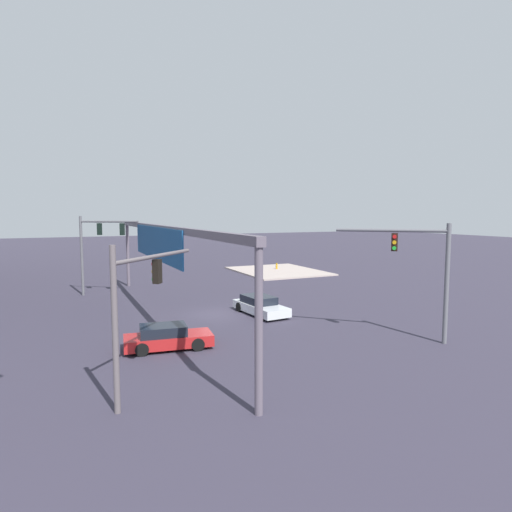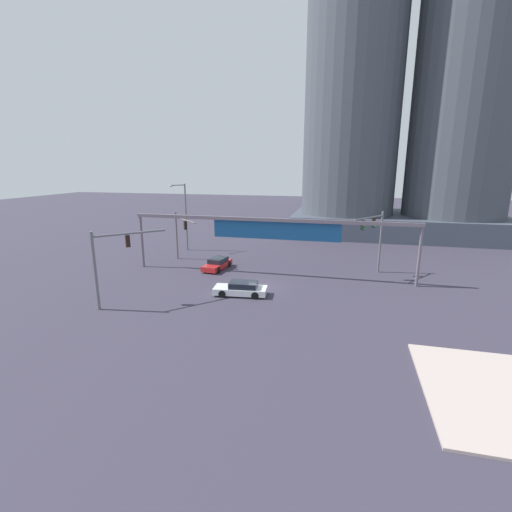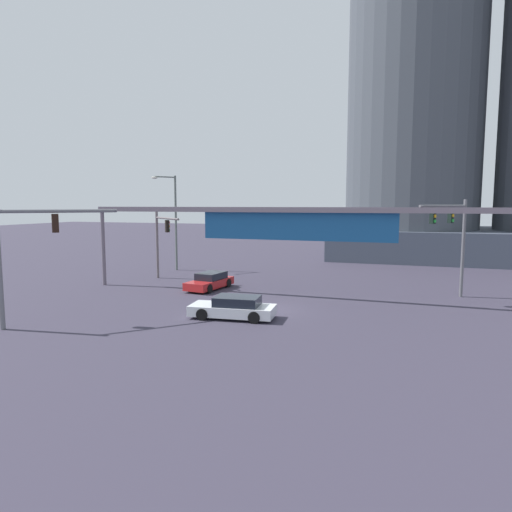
# 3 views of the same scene
# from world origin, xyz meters

# --- Properties ---
(ground_plane) EXTENTS (213.42, 213.42, 0.00)m
(ground_plane) POSITION_xyz_m (0.00, 0.00, 0.00)
(ground_plane) COLOR #373242
(traffic_signal_near_corner) EXTENTS (4.19, 3.80, 5.69)m
(traffic_signal_near_corner) POSITION_xyz_m (-11.21, 7.13, 3.78)
(traffic_signal_near_corner) COLOR #665C5F
(traffic_signal_near_corner) RESTS_ON ground
(traffic_signal_opposite_side) EXTENTS (4.08, 4.29, 6.22)m
(traffic_signal_opposite_side) POSITION_xyz_m (-10.17, -7.55, 4.19)
(traffic_signal_opposite_side) COLOR slate
(traffic_signal_opposite_side) RESTS_ON ground
(traffic_signal_cross_street) EXTENTS (3.00, 4.25, 6.49)m
(traffic_signal_cross_street) POSITION_xyz_m (10.41, 6.75, 4.48)
(traffic_signal_cross_street) COLOR #5E5E63
(traffic_signal_cross_street) RESTS_ON ground
(streetlamp_curved_arm) EXTENTS (1.57, 2.05, 8.78)m
(streetlamp_curved_arm) POSITION_xyz_m (-13.15, 12.49, 5.04)
(streetlamp_curved_arm) COLOR slate
(streetlamp_curved_arm) RESTS_ON ground
(overhead_sign_gantry) EXTENTS (28.93, 0.43, 5.98)m
(overhead_sign_gantry) POSITION_xyz_m (0.23, 3.78, 5.08)
(overhead_sign_gantry) COLOR slate
(overhead_sign_gantry) RESTS_ON ground
(sedan_car_approaching) EXTENTS (4.76, 2.29, 1.21)m
(sedan_car_approaching) POSITION_xyz_m (-1.04, -2.55, 0.58)
(sedan_car_approaching) COLOR silver
(sedan_car_approaching) RESTS_ON ground
(sedan_car_waiting_far) EXTENTS (2.23, 4.47, 1.21)m
(sedan_car_waiting_far) POSITION_xyz_m (-5.91, 4.84, 0.57)
(sedan_car_waiting_far) COLOR red
(sedan_car_waiting_far) RESTS_ON ground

